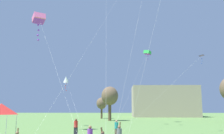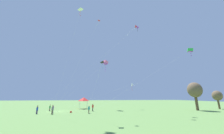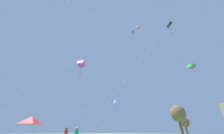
{
  "view_description": "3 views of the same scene",
  "coord_description": "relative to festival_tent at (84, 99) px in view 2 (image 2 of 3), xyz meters",
  "views": [
    {
      "loc": [
        5.19,
        -20.04,
        3.14
      ],
      "look_at": [
        4.15,
        12.85,
        8.38
      ],
      "focal_mm": 40.0,
      "sensor_mm": 36.0,
      "label": 1
    },
    {
      "loc": [
        35.02,
        8.34,
        3.62
      ],
      "look_at": [
        5.03,
        12.91,
        10.9
      ],
      "focal_mm": 20.0,
      "sensor_mm": 36.0,
      "label": 2
    },
    {
      "loc": [
        17.62,
        1.08,
        1.24
      ],
      "look_at": [
        7.32,
        10.09,
        8.38
      ],
      "focal_mm": 20.0,
      "sensor_mm": 36.0,
      "label": 3
    }
  ],
  "objects": [
    {
      "name": "kite_black_delta_7",
      "position": [
        21.92,
        4.1,
        6.18
      ],
      "size": [
        10.46,
        2.8,
        9.47
      ],
      "color": "silver",
      "rests_on": "ground"
    },
    {
      "name": "kite_white_delta_0",
      "position": [
        18.44,
        -0.46,
        18.58
      ],
      "size": [
        6.32,
        5.61,
        21.99
      ],
      "color": "silver",
      "rests_on": "ground"
    },
    {
      "name": "person_green_shirt",
      "position": [
        5.22,
        -8.34,
        -2.07
      ],
      "size": [
        0.35,
        0.35,
        1.7
      ],
      "rotation": [
        0.0,
        0.0,
        1.07
      ],
      "color": "brown",
      "rests_on": "ground"
    },
    {
      "name": "kite_red_diamond_4",
      "position": [
        12.82,
        13.72,
        19.56
      ],
      "size": [
        7.6,
        22.72,
        22.97
      ],
      "color": "silver",
      "rests_on": "ground"
    },
    {
      "name": "kite_green_box_2",
      "position": [
        17.92,
        24.76,
        11.22
      ],
      "size": [
        7.56,
        23.15,
        14.68
      ],
      "color": "silver",
      "rests_on": "ground"
    },
    {
      "name": "person_teal_shirt",
      "position": [
        11.83,
        2.06,
        -1.98
      ],
      "size": [
        0.4,
        0.4,
        1.69
      ],
      "rotation": [
        0.0,
        0.0,
        1.92
      ],
      "color": "brown",
      "rests_on": "ground"
    },
    {
      "name": "person_purple_shirt",
      "position": [
        9.94,
        -6.23,
        -1.97
      ],
      "size": [
        0.4,
        0.4,
        1.71
      ],
      "rotation": [
        0.0,
        0.0,
        4.36
      ],
      "color": "#473860",
      "rests_on": "ground"
    },
    {
      "name": "kite_pink_box_6",
      "position": [
        1.18,
        6.68,
        12.14
      ],
      "size": [
        9.38,
        14.44,
        15.77
      ],
      "color": "silver",
      "rests_on": "ground"
    },
    {
      "name": "kite_purple_diamond_1",
      "position": [
        9.92,
        15.29,
        21.23
      ],
      "size": [
        1.97,
        25.6,
        24.83
      ],
      "color": "silver",
      "rests_on": "ground"
    },
    {
      "name": "person_blue_shirt",
      "position": [
        11.1,
        -9.16,
        -2.01
      ],
      "size": [
        0.37,
        0.37,
        1.83
      ],
      "rotation": [
        0.0,
        0.0,
        2.92
      ],
      "color": "#473860",
      "rests_on": "ground"
    },
    {
      "name": "festival_tent",
      "position": [
        0.0,
        0.0,
        0.0
      ],
      "size": [
        2.6,
        2.6,
        3.46
      ],
      "color": "#B7B7BC",
      "rests_on": "ground"
    },
    {
      "name": "person_red_shirt",
      "position": [
        7.25,
        2.93,
        -1.93
      ],
      "size": [
        0.43,
        0.43,
        1.8
      ],
      "rotation": [
        0.0,
        0.0,
        3.64
      ],
      "color": "#282833",
      "rests_on": "ground"
    },
    {
      "name": "tree_far_right",
      "position": [
        7.33,
        41.5,
        1.05
      ],
      "size": [
        2.75,
        2.75,
        5.56
      ],
      "color": "brown",
      "rests_on": "ground"
    },
    {
      "name": "tree_near_right",
      "position": [
        9.91,
        31.57,
        2.57
      ],
      "size": [
        3.82,
        3.82,
        7.7
      ],
      "color": "brown",
      "rests_on": "ground"
    },
    {
      "name": "ground_plane",
      "position": [
        7.04,
        -5.56,
        -2.9
      ],
      "size": [
        220.0,
        220.0,
        0.0
      ],
      "primitive_type": "plane",
      "color": "#5B8442"
    },
    {
      "name": "person_grey_shirt",
      "position": [
        12.16,
        -5.69,
        -1.95
      ],
      "size": [
        0.4,
        0.4,
        1.96
      ],
      "rotation": [
        0.0,
        0.0,
        5.64
      ],
      "color": "brown",
      "rests_on": "ground"
    },
    {
      "name": "kite_red_delta_5",
      "position": [
        15.89,
        3.33,
        17.31
      ],
      "size": [
        4.8,
        9.35,
        21.23
      ],
      "color": "silver",
      "rests_on": "ground"
    },
    {
      "name": "cooler_box",
      "position": [
        10.19,
        -2.1,
        -2.71
      ],
      "size": [
        0.51,
        0.34,
        0.38
      ],
      "primitive_type": "cube",
      "color": "red",
      "rests_on": "ground"
    },
    {
      "name": "kite_white_diamond_3",
      "position": [
        3.33,
        15.16,
        4.69
      ],
      "size": [
        6.96,
        21.8,
        8.24
      ],
      "color": "silver",
      "rests_on": "ground"
    }
  ]
}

